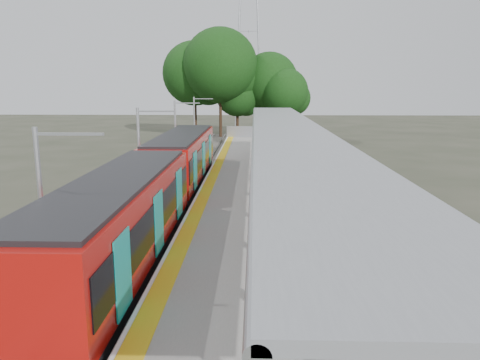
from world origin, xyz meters
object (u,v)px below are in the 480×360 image
at_px(train, 160,181).
at_px(info_pillar_far, 270,170).
at_px(bench_mid, 293,233).
at_px(litter_bin, 292,178).
at_px(bench_far, 285,147).

height_order(train, info_pillar_far, train).
distance_m(bench_mid, litter_bin, 10.69).
xyz_separation_m(bench_far, litter_bin, (-0.44, -12.55, -0.13)).
bearing_deg(bench_far, bench_mid, -104.10).
bearing_deg(info_pillar_far, bench_far, 64.91).
height_order(bench_mid, bench_far, bench_mid).
bearing_deg(bench_mid, bench_far, 100.66).
bearing_deg(train, info_pillar_far, 42.93).
bearing_deg(info_pillar_far, bench_mid, -105.21).
bearing_deg(litter_bin, bench_far, 87.99).
height_order(bench_far, litter_bin, bench_far).
relative_size(train, litter_bin, 34.25).
bearing_deg(train, litter_bin, 32.57).
height_order(info_pillar_far, litter_bin, info_pillar_far).
height_order(train, bench_mid, train).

